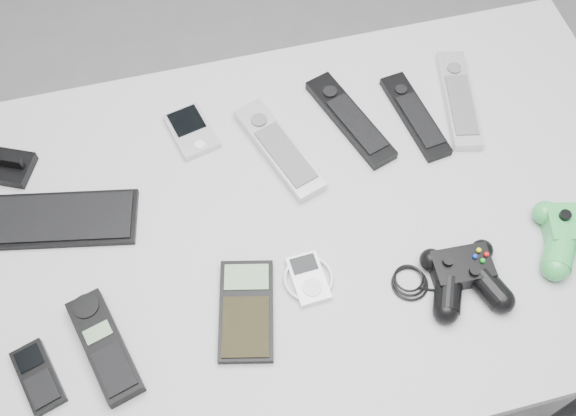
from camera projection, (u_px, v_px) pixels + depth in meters
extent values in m
plane|color=slate|center=(327.00, 382.00, 1.82)|extent=(3.50, 3.50, 0.00)
cube|color=gray|center=(325.00, 218.00, 1.17)|extent=(1.21, 0.78, 0.03)
cylinder|color=black|center=(60.00, 231.00, 1.62)|extent=(0.04, 0.04, 0.78)
cylinder|color=black|center=(486.00, 140.00, 1.75)|extent=(0.04, 0.04, 0.78)
cube|color=black|center=(64.00, 219.00, 1.14)|extent=(0.26, 0.15, 0.02)
cube|color=black|center=(8.00, 164.00, 1.18)|extent=(0.10, 0.09, 0.04)
cube|color=#B1B0B8|center=(191.00, 131.00, 1.24)|extent=(0.09, 0.12, 0.02)
cube|color=#B1B0B8|center=(279.00, 149.00, 1.21)|extent=(0.13, 0.23, 0.02)
cube|color=black|center=(350.00, 119.00, 1.25)|extent=(0.12, 0.23, 0.02)
cube|color=black|center=(415.00, 115.00, 1.25)|extent=(0.07, 0.21, 0.02)
cube|color=#B0B0B6|center=(459.00, 99.00, 1.27)|extent=(0.10, 0.23, 0.02)
cube|color=black|center=(38.00, 377.00, 1.01)|extent=(0.08, 0.12, 0.02)
cube|color=black|center=(104.00, 346.00, 1.03)|extent=(0.10, 0.19, 0.03)
cube|color=black|center=(246.00, 310.00, 1.06)|extent=(0.12, 0.18, 0.02)
cube|color=white|center=(308.00, 278.00, 1.09)|extent=(0.09, 0.09, 0.02)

